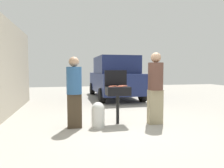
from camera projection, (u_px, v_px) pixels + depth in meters
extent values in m
plane|color=#9E998E|center=(128.00, 126.00, 4.99)|extent=(24.00, 24.00, 0.00)
cylinder|color=black|center=(118.00, 109.00, 5.21)|extent=(0.08, 0.08, 0.75)
cube|color=black|center=(118.00, 91.00, 5.17)|extent=(0.60, 0.44, 0.22)
cube|color=black|center=(116.00, 78.00, 5.36)|extent=(0.60, 0.05, 0.42)
cylinder|color=#C6593D|center=(125.00, 86.00, 5.21)|extent=(0.13, 0.03, 0.03)
cylinder|color=#AD4228|center=(120.00, 87.00, 5.04)|extent=(0.13, 0.03, 0.03)
cylinder|color=#B74C33|center=(123.00, 86.00, 5.32)|extent=(0.13, 0.03, 0.03)
cylinder|color=#C6593D|center=(123.00, 86.00, 5.17)|extent=(0.13, 0.03, 0.03)
cylinder|color=#B74C33|center=(114.00, 86.00, 5.24)|extent=(0.13, 0.04, 0.03)
cylinder|color=#B74C33|center=(120.00, 86.00, 5.10)|extent=(0.13, 0.04, 0.03)
cylinder|color=#C6593D|center=(118.00, 86.00, 5.06)|extent=(0.13, 0.04, 0.03)
cylinder|color=#B74C33|center=(112.00, 86.00, 5.19)|extent=(0.13, 0.03, 0.03)
cylinder|color=#C6593D|center=(111.00, 87.00, 5.03)|extent=(0.13, 0.03, 0.03)
cylinder|color=#C6593D|center=(121.00, 86.00, 5.25)|extent=(0.13, 0.03, 0.03)
cylinder|color=silver|center=(98.00, 118.00, 4.91)|extent=(0.32, 0.32, 0.46)
sphere|color=silver|center=(98.00, 109.00, 4.89)|extent=(0.31, 0.31, 0.31)
cube|color=#3F3323|center=(75.00, 111.00, 4.85)|extent=(0.34, 0.19, 0.82)
cylinder|color=#2D598C|center=(74.00, 80.00, 4.80)|extent=(0.36, 0.36, 0.65)
sphere|color=tan|center=(74.00, 62.00, 4.76)|extent=(0.24, 0.24, 0.24)
cube|color=gray|center=(155.00, 107.00, 5.20)|extent=(0.37, 0.20, 0.88)
cylinder|color=brown|center=(156.00, 76.00, 5.14)|extent=(0.39, 0.39, 0.70)
sphere|color=tan|center=(156.00, 58.00, 5.11)|extent=(0.26, 0.26, 0.26)
cube|color=navy|center=(114.00, 82.00, 10.02)|extent=(1.92, 4.41, 0.90)
cube|color=navy|center=(115.00, 65.00, 9.77)|extent=(1.77, 2.61, 0.80)
cylinder|color=black|center=(143.00, 94.00, 8.76)|extent=(0.22, 0.64, 0.64)
cylinder|color=black|center=(102.00, 96.00, 8.36)|extent=(0.22, 0.64, 0.64)
cylinder|color=black|center=(123.00, 88.00, 11.75)|extent=(0.22, 0.64, 0.64)
cylinder|color=black|center=(92.00, 89.00, 11.35)|extent=(0.22, 0.64, 0.64)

